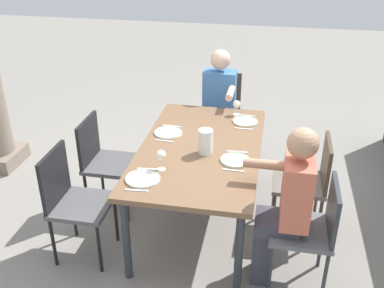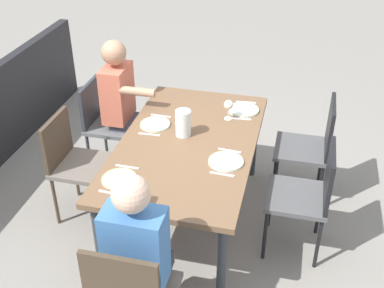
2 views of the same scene
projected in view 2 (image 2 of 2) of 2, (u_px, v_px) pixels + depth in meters
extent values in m
plane|color=gray|center=(188.00, 221.00, 4.04)|extent=(16.00, 16.00, 0.00)
cube|color=brown|center=(188.00, 145.00, 3.64)|extent=(1.73, 0.99, 0.04)
cylinder|color=#2D3338|center=(254.00, 141.00, 4.41)|extent=(0.06, 0.06, 0.73)
cylinder|color=#2D3338|center=(221.00, 268.00, 3.12)|extent=(0.06, 0.06, 0.73)
cylinder|color=#2D3338|center=(165.00, 130.00, 4.58)|extent=(0.06, 0.06, 0.73)
cylinder|color=#2D3338|center=(99.00, 246.00, 3.29)|extent=(0.06, 0.06, 0.73)
cube|color=#4F4F50|center=(301.00, 149.00, 4.10)|extent=(0.44, 0.44, 0.04)
cube|color=black|center=(330.00, 129.00, 3.94)|extent=(0.42, 0.03, 0.46)
cylinder|color=black|center=(278.00, 158.00, 4.43)|extent=(0.03, 0.03, 0.45)
cylinder|color=black|center=(274.00, 182.00, 4.12)|extent=(0.03, 0.03, 0.45)
cylinder|color=black|center=(321.00, 164.00, 4.35)|extent=(0.03, 0.03, 0.45)
cylinder|color=black|center=(320.00, 189.00, 4.04)|extent=(0.03, 0.03, 0.45)
cube|color=#5B5E61|center=(114.00, 125.00, 4.44)|extent=(0.44, 0.44, 0.04)
cube|color=#2D3338|center=(91.00, 103.00, 4.37)|extent=(0.42, 0.03, 0.40)
cylinder|color=#2D3338|center=(129.00, 162.00, 4.37)|extent=(0.03, 0.03, 0.46)
cylinder|color=#2D3338|center=(142.00, 140.00, 4.69)|extent=(0.03, 0.03, 0.46)
cylinder|color=#2D3338|center=(89.00, 156.00, 4.45)|extent=(0.03, 0.03, 0.46)
cylinder|color=#2D3338|center=(105.00, 135.00, 4.76)|extent=(0.03, 0.03, 0.46)
cube|color=#4F4F50|center=(297.00, 197.00, 3.56)|extent=(0.44, 0.44, 0.04)
cube|color=black|center=(329.00, 177.00, 3.41)|extent=(0.42, 0.03, 0.43)
cylinder|color=black|center=(270.00, 203.00, 3.88)|extent=(0.03, 0.03, 0.45)
cylinder|color=black|center=(265.00, 235.00, 3.57)|extent=(0.03, 0.03, 0.45)
cylinder|color=black|center=(319.00, 210.00, 3.81)|extent=(0.03, 0.03, 0.45)
cylinder|color=black|center=(318.00, 244.00, 3.50)|extent=(0.03, 0.03, 0.45)
cube|color=#6A6158|center=(84.00, 166.00, 3.89)|extent=(0.44, 0.44, 0.04)
cube|color=#473828|center=(57.00, 141.00, 3.82)|extent=(0.42, 0.03, 0.41)
cylinder|color=#473828|center=(100.00, 208.00, 3.83)|extent=(0.03, 0.03, 0.45)
cylinder|color=#473828|center=(117.00, 180.00, 4.14)|extent=(0.03, 0.03, 0.45)
cylinder|color=#473828|center=(55.00, 201.00, 3.91)|extent=(0.03, 0.03, 0.45)
cylinder|color=#473828|center=(76.00, 174.00, 4.22)|extent=(0.03, 0.03, 0.45)
cube|color=#3F3F4C|center=(145.00, 271.00, 2.90)|extent=(0.32, 0.28, 0.10)
cube|color=#3F72B2|center=(135.00, 247.00, 2.65)|extent=(0.20, 0.34, 0.49)
sphere|color=beige|center=(131.00, 194.00, 2.46)|extent=(0.21, 0.21, 0.21)
cylinder|color=beige|center=(125.00, 201.00, 2.82)|extent=(0.30, 0.07, 0.07)
cube|color=#3F3F4C|center=(143.00, 151.00, 4.51)|extent=(0.24, 0.14, 0.46)
cube|color=#3F3F4C|center=(132.00, 124.00, 4.38)|extent=(0.28, 0.32, 0.10)
cube|color=#CC664C|center=(117.00, 93.00, 4.25)|extent=(0.34, 0.20, 0.49)
sphere|color=tan|center=(114.00, 53.00, 4.05)|extent=(0.21, 0.21, 0.21)
cylinder|color=tan|center=(138.00, 92.00, 4.03)|extent=(0.07, 0.30, 0.07)
cylinder|color=white|center=(243.00, 110.00, 4.04)|extent=(0.26, 0.26, 0.01)
torus|color=#A4C786|center=(243.00, 109.00, 4.04)|extent=(0.26, 0.26, 0.01)
cylinder|color=white|center=(228.00, 118.00, 3.93)|extent=(0.06, 0.06, 0.00)
cylinder|color=white|center=(228.00, 113.00, 3.91)|extent=(0.01, 0.01, 0.09)
sphere|color=#F2EFCC|center=(229.00, 105.00, 3.86)|extent=(0.08, 0.08, 0.08)
cube|color=silver|center=(246.00, 102.00, 4.17)|extent=(0.03, 0.17, 0.01)
cube|color=silver|center=(241.00, 119.00, 3.92)|extent=(0.03, 0.17, 0.01)
cylinder|color=white|center=(155.00, 124.00, 3.84)|extent=(0.24, 0.24, 0.01)
torus|color=#A4C786|center=(155.00, 124.00, 3.84)|extent=(0.24, 0.24, 0.01)
cube|color=silver|center=(161.00, 116.00, 3.97)|extent=(0.02, 0.17, 0.01)
cube|color=silver|center=(149.00, 134.00, 3.72)|extent=(0.02, 0.17, 0.01)
cylinder|color=white|center=(226.00, 162.00, 3.40)|extent=(0.25, 0.25, 0.01)
torus|color=#A9CD91|center=(226.00, 161.00, 3.40)|extent=(0.25, 0.25, 0.01)
cube|color=silver|center=(230.00, 151.00, 3.53)|extent=(0.03, 0.17, 0.01)
cube|color=silver|center=(222.00, 174.00, 3.28)|extent=(0.02, 0.17, 0.01)
cylinder|color=silver|center=(119.00, 179.00, 3.23)|extent=(0.24, 0.24, 0.01)
torus|color=#A0BE77|center=(119.00, 178.00, 3.23)|extent=(0.24, 0.24, 0.01)
cylinder|color=white|center=(125.00, 196.00, 3.08)|extent=(0.06, 0.06, 0.00)
cylinder|color=white|center=(125.00, 192.00, 3.06)|extent=(0.01, 0.01, 0.07)
sphere|color=#F2EFCC|center=(124.00, 183.00, 3.02)|extent=(0.07, 0.07, 0.07)
cube|color=silver|center=(127.00, 167.00, 3.35)|extent=(0.02, 0.17, 0.01)
cube|color=silver|center=(111.00, 193.00, 3.11)|extent=(0.03, 0.17, 0.01)
cylinder|color=white|center=(183.00, 123.00, 3.67)|extent=(0.12, 0.12, 0.21)
cylinder|color=#EFEAC6|center=(183.00, 127.00, 3.68)|extent=(0.11, 0.11, 0.13)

